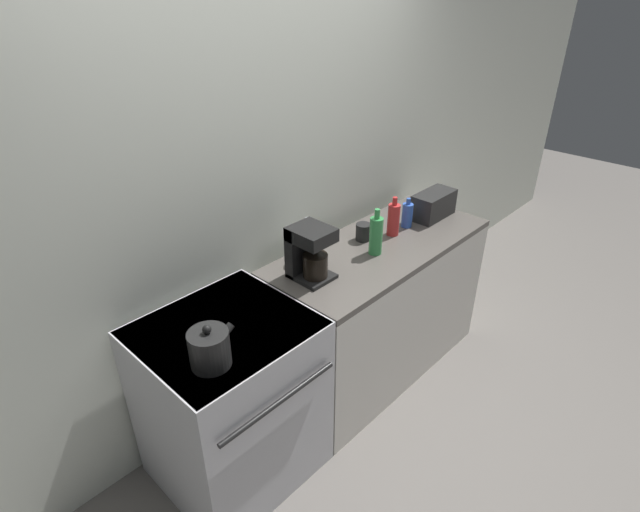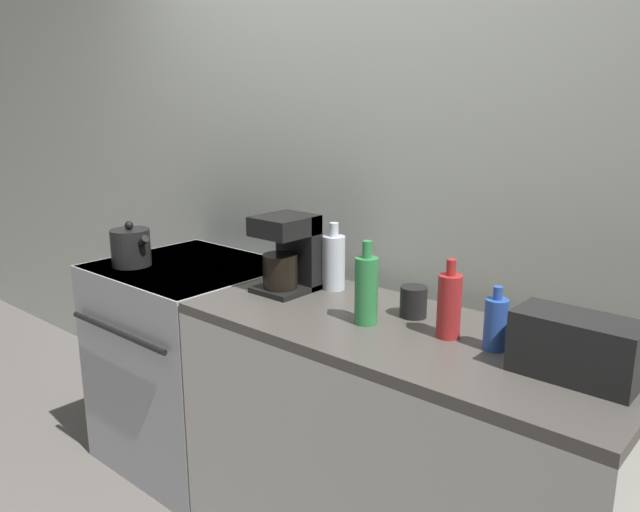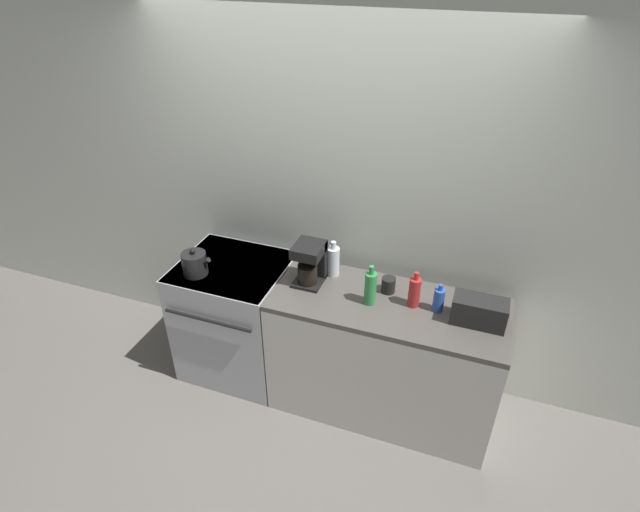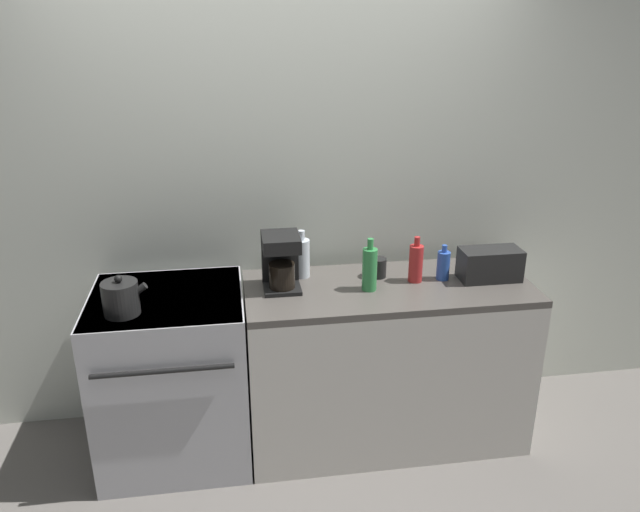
{
  "view_description": "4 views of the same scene",
  "coord_description": "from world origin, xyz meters",
  "px_view_note": "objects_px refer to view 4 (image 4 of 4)",
  "views": [
    {
      "loc": [
        -1.58,
        -1.2,
        2.27
      ],
      "look_at": [
        0.04,
        0.34,
        1.01
      ],
      "focal_mm": 28.0,
      "sensor_mm": 36.0,
      "label": 1
    },
    {
      "loc": [
        1.52,
        -1.24,
        1.61
      ],
      "look_at": [
        0.15,
        0.34,
        1.07
      ],
      "focal_mm": 35.0,
      "sensor_mm": 36.0,
      "label": 2
    },
    {
      "loc": [
        0.95,
        -2.13,
        2.81
      ],
      "look_at": [
        0.05,
        0.35,
        1.12
      ],
      "focal_mm": 28.0,
      "sensor_mm": 36.0,
      "label": 3
    },
    {
      "loc": [
        -0.26,
        -2.49,
        2.2
      ],
      "look_at": [
        0.17,
        0.35,
        1.07
      ],
      "focal_mm": 35.0,
      "sensor_mm": 36.0,
      "label": 4
    }
  ],
  "objects_px": {
    "kettle": "(121,298)",
    "bottle_red": "(416,263)",
    "toaster": "(490,264)",
    "bottle_clear": "(302,257)",
    "coffee_maker": "(281,259)",
    "stove": "(173,374)",
    "bottle_blue": "(443,265)",
    "bottle_green": "(370,269)",
    "cup_black": "(378,268)"
  },
  "relations": [
    {
      "from": "toaster",
      "to": "bottle_red",
      "type": "height_order",
      "value": "bottle_red"
    },
    {
      "from": "bottle_blue",
      "to": "bottle_clear",
      "type": "relative_size",
      "value": 0.74
    },
    {
      "from": "toaster",
      "to": "coffee_maker",
      "type": "relative_size",
      "value": 1.09
    },
    {
      "from": "stove",
      "to": "bottle_clear",
      "type": "distance_m",
      "value": 0.89
    },
    {
      "from": "stove",
      "to": "bottle_green",
      "type": "xyz_separation_m",
      "value": [
        1.0,
        -0.07,
        0.55
      ]
    },
    {
      "from": "bottle_blue",
      "to": "bottle_green",
      "type": "height_order",
      "value": "bottle_green"
    },
    {
      "from": "kettle",
      "to": "cup_black",
      "type": "relative_size",
      "value": 2.04
    },
    {
      "from": "toaster",
      "to": "cup_black",
      "type": "distance_m",
      "value": 0.57
    },
    {
      "from": "kettle",
      "to": "coffee_maker",
      "type": "xyz_separation_m",
      "value": [
        0.75,
        0.19,
        0.07
      ]
    },
    {
      "from": "toaster",
      "to": "bottle_blue",
      "type": "height_order",
      "value": "bottle_blue"
    },
    {
      "from": "kettle",
      "to": "bottle_red",
      "type": "height_order",
      "value": "bottle_red"
    },
    {
      "from": "bottle_green",
      "to": "kettle",
      "type": "bearing_deg",
      "value": -175.58
    },
    {
      "from": "stove",
      "to": "bottle_red",
      "type": "xyz_separation_m",
      "value": [
        1.26,
        -0.0,
        0.54
      ]
    },
    {
      "from": "bottle_blue",
      "to": "bottle_clear",
      "type": "bearing_deg",
      "value": 168.52
    },
    {
      "from": "stove",
      "to": "kettle",
      "type": "relative_size",
      "value": 4.37
    },
    {
      "from": "coffee_maker",
      "to": "bottle_red",
      "type": "relative_size",
      "value": 1.18
    },
    {
      "from": "kettle",
      "to": "bottle_red",
      "type": "bearing_deg",
      "value": 6.3
    },
    {
      "from": "bottle_blue",
      "to": "cup_black",
      "type": "bearing_deg",
      "value": 165.81
    },
    {
      "from": "bottle_clear",
      "to": "bottle_green",
      "type": "height_order",
      "value": "bottle_green"
    },
    {
      "from": "toaster",
      "to": "bottle_clear",
      "type": "distance_m",
      "value": 0.97
    },
    {
      "from": "coffee_maker",
      "to": "bottle_clear",
      "type": "height_order",
      "value": "coffee_maker"
    },
    {
      "from": "coffee_maker",
      "to": "bottle_green",
      "type": "relative_size",
      "value": 1.05
    },
    {
      "from": "stove",
      "to": "toaster",
      "type": "relative_size",
      "value": 2.92
    },
    {
      "from": "bottle_red",
      "to": "cup_black",
      "type": "height_order",
      "value": "bottle_red"
    },
    {
      "from": "coffee_maker",
      "to": "bottle_blue",
      "type": "xyz_separation_m",
      "value": [
        0.83,
        -0.03,
        -0.07
      ]
    },
    {
      "from": "toaster",
      "to": "bottle_blue",
      "type": "bearing_deg",
      "value": 171.26
    },
    {
      "from": "coffee_maker",
      "to": "bottle_red",
      "type": "xyz_separation_m",
      "value": [
        0.69,
        -0.03,
        -0.05
      ]
    },
    {
      "from": "kettle",
      "to": "toaster",
      "type": "distance_m",
      "value": 1.82
    },
    {
      "from": "kettle",
      "to": "bottle_clear",
      "type": "relative_size",
      "value": 0.82
    },
    {
      "from": "toaster",
      "to": "bottle_green",
      "type": "bearing_deg",
      "value": -177.0
    },
    {
      "from": "bottle_red",
      "to": "toaster",
      "type": "bearing_deg",
      "value": -5.02
    },
    {
      "from": "bottle_clear",
      "to": "stove",
      "type": "bearing_deg",
      "value": -168.05
    },
    {
      "from": "toaster",
      "to": "bottle_red",
      "type": "bearing_deg",
      "value": 174.98
    },
    {
      "from": "cup_black",
      "to": "bottle_green",
      "type": "bearing_deg",
      "value": -117.74
    },
    {
      "from": "coffee_maker",
      "to": "bottle_green",
      "type": "xyz_separation_m",
      "value": [
        0.43,
        -0.1,
        -0.04
      ]
    },
    {
      "from": "coffee_maker",
      "to": "cup_black",
      "type": "height_order",
      "value": "coffee_maker"
    },
    {
      "from": "kettle",
      "to": "coffee_maker",
      "type": "relative_size",
      "value": 0.73
    },
    {
      "from": "kettle",
      "to": "toaster",
      "type": "relative_size",
      "value": 0.67
    },
    {
      "from": "toaster",
      "to": "stove",
      "type": "bearing_deg",
      "value": 178.75
    },
    {
      "from": "kettle",
      "to": "cup_black",
      "type": "bearing_deg",
      "value": 10.94
    },
    {
      "from": "stove",
      "to": "bottle_blue",
      "type": "xyz_separation_m",
      "value": [
        1.4,
        0.0,
        0.52
      ]
    },
    {
      "from": "coffee_maker",
      "to": "bottle_clear",
      "type": "bearing_deg",
      "value": 44.77
    },
    {
      "from": "toaster",
      "to": "cup_black",
      "type": "height_order",
      "value": "toaster"
    },
    {
      "from": "bottle_blue",
      "to": "kettle",
      "type": "bearing_deg",
      "value": -174.19
    },
    {
      "from": "stove",
      "to": "bottle_clear",
      "type": "relative_size",
      "value": 3.58
    },
    {
      "from": "kettle",
      "to": "bottle_green",
      "type": "xyz_separation_m",
      "value": [
        1.18,
        0.09,
        0.03
      ]
    },
    {
      "from": "cup_black",
      "to": "coffee_maker",
      "type": "bearing_deg",
      "value": -173.94
    },
    {
      "from": "coffee_maker",
      "to": "bottle_green",
      "type": "bearing_deg",
      "value": -12.85
    },
    {
      "from": "bottle_clear",
      "to": "cup_black",
      "type": "bearing_deg",
      "value": -9.2
    },
    {
      "from": "coffee_maker",
      "to": "toaster",
      "type": "bearing_deg",
      "value": -3.44
    }
  ]
}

